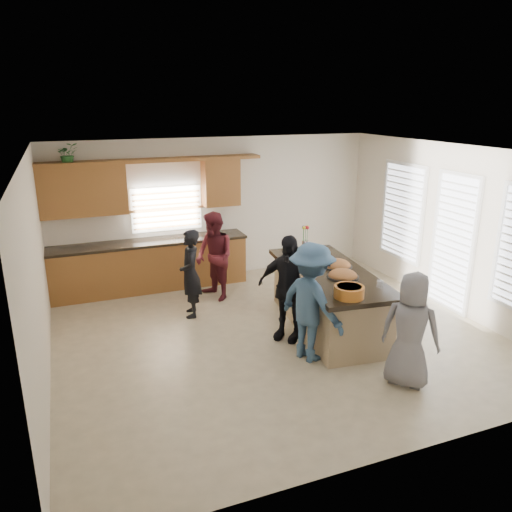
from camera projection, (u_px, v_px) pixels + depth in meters
name	position (u px, v px, depth m)	size (l,w,h in m)	color
floor	(275.00, 334.00, 7.74)	(6.50, 6.50, 0.00)	beige
room_shell	(277.00, 215.00, 7.17)	(6.52, 6.02, 2.81)	silver
back_cabinetry	(146.00, 243.00, 9.38)	(4.08, 0.66, 2.46)	#99572C
right_wall_glazing	(455.00, 234.00, 8.34)	(0.06, 4.00, 2.25)	white
island	(328.00, 300.00, 7.88)	(1.44, 2.81, 0.95)	tan
platter_front	(343.00, 276.00, 7.42)	(0.48, 0.48, 0.19)	black
platter_mid	(337.00, 265.00, 7.89)	(0.48, 0.48, 0.19)	black
platter_back	(305.00, 260.00, 8.15)	(0.38, 0.38, 0.15)	black
salad_bowl	(349.00, 291.00, 6.66)	(0.41, 0.41, 0.16)	#C97024
clear_cup	(380.00, 284.00, 7.02)	(0.09, 0.09, 0.10)	white
plate_stack	(307.00, 252.00, 8.56)	(0.25, 0.25, 0.06)	#AF86C3
flower_vase	(305.00, 237.00, 8.83)	(0.14, 0.14, 0.41)	silver
potted_plant	(68.00, 154.00, 8.54)	(0.34, 0.30, 0.38)	#2D702D
woman_left_back	(190.00, 274.00, 8.22)	(0.54, 0.35, 1.48)	black
woman_left_mid	(214.00, 257.00, 8.92)	(0.78, 0.61, 1.60)	maroon
woman_left_front	(288.00, 288.00, 7.40)	(0.95, 0.40, 1.63)	black
woman_right_back	(311.00, 302.00, 6.80)	(1.08, 0.62, 1.68)	#38587A
woman_right_front	(410.00, 330.00, 6.18)	(0.73, 0.48, 1.50)	gray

